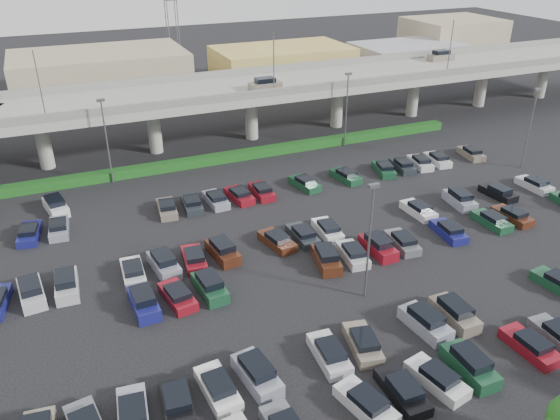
{
  "coord_description": "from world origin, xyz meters",
  "views": [
    {
      "loc": [
        -21.19,
        -39.42,
        27.29
      ],
      "look_at": [
        -1.82,
        5.66,
        2.0
      ],
      "focal_mm": 35.0,
      "sensor_mm": 36.0,
      "label": 1
    }
  ],
  "objects": [
    {
      "name": "light_poles",
      "position": [
        -4.13,
        2.0,
        6.24
      ],
      "size": [
        66.9,
        48.38,
        10.3
      ],
      "color": "#535258",
      "rests_on": "ground"
    },
    {
      "name": "hedge",
      "position": [
        0.0,
        25.0,
        0.55
      ],
      "size": [
        66.0,
        1.6,
        1.1
      ],
      "primitive_type": "cube",
      "color": "#124013",
      "rests_on": "ground"
    },
    {
      "name": "parked_cars",
      "position": [
        -1.93,
        -4.11,
        0.61
      ],
      "size": [
        63.0,
        41.69,
        1.67
      ],
      "color": "#262C32",
      "rests_on": "ground"
    },
    {
      "name": "ground",
      "position": [
        0.0,
        0.0,
        0.0
      ],
      "size": [
        280.0,
        280.0,
        0.0
      ],
      "primitive_type": "plane",
      "color": "black"
    },
    {
      "name": "overpass",
      "position": [
        -0.17,
        31.99,
        6.97
      ],
      "size": [
        150.0,
        13.0,
        15.8
      ],
      "color": "gray",
      "rests_on": "ground"
    },
    {
      "name": "distant_buildings",
      "position": [
        12.38,
        61.81,
        3.74
      ],
      "size": [
        138.0,
        24.0,
        9.0
      ],
      "color": "gray",
      "rests_on": "ground"
    }
  ]
}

